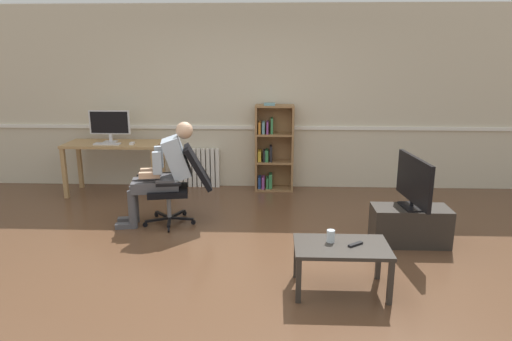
{
  "coord_description": "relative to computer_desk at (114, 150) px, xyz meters",
  "views": [
    {
      "loc": [
        0.36,
        -4.25,
        2.02
      ],
      "look_at": [
        0.15,
        0.85,
        0.7
      ],
      "focal_mm": 32.14,
      "sensor_mm": 36.0,
      "label": 1
    }
  ],
  "objects": [
    {
      "name": "bookshelf",
      "position": [
        2.29,
        0.29,
        -0.03
      ],
      "size": [
        0.57,
        0.29,
        1.3
      ],
      "color": "olive",
      "rests_on": "ground_plane"
    },
    {
      "name": "computer_mouse",
      "position": [
        0.31,
        -0.12,
        0.12
      ],
      "size": [
        0.06,
        0.1,
        0.03
      ],
      "primitive_type": "cube",
      "color": "white",
      "rests_on": "computer_desk"
    },
    {
      "name": "radiator",
      "position": [
        1.13,
        0.39,
        -0.35
      ],
      "size": [
        0.69,
        0.08,
        0.6
      ],
      "color": "white",
      "rests_on": "ground_plane"
    },
    {
      "name": "office_chair",
      "position": [
        1.22,
        -1.16,
        -0.13
      ],
      "size": [
        0.85,
        0.63,
        0.95
      ],
      "rotation": [
        0.0,
        0.0,
        -1.39
      ],
      "color": "black",
      "rests_on": "ground_plane"
    },
    {
      "name": "keyboard",
      "position": [
        -0.04,
        -0.14,
        0.12
      ],
      "size": [
        0.37,
        0.12,
        0.02
      ],
      "primitive_type": "cube",
      "color": "silver",
      "rests_on": "computer_desk"
    },
    {
      "name": "tv_stand",
      "position": [
        3.79,
        -1.7,
        -0.44
      ],
      "size": [
        0.81,
        0.37,
        0.41
      ],
      "color": "#2D2823",
      "rests_on": "ground_plane"
    },
    {
      "name": "computer_desk",
      "position": [
        0.0,
        0.0,
        0.0
      ],
      "size": [
        1.36,
        0.6,
        0.76
      ],
      "color": "tan",
      "rests_on": "ground_plane"
    },
    {
      "name": "person_seated",
      "position": [
        1.02,
        -1.2,
        0.01
      ],
      "size": [
        0.96,
        0.47,
        1.24
      ],
      "rotation": [
        0.0,
        0.0,
        -1.39
      ],
      "color": "#4C4C51",
      "rests_on": "ground_plane"
    },
    {
      "name": "coffee_table",
      "position": [
        2.91,
        -2.74,
        -0.28
      ],
      "size": [
        0.81,
        0.51,
        0.42
      ],
      "color": "#332D28",
      "rests_on": "ground_plane"
    },
    {
      "name": "back_wall",
      "position": [
        1.96,
        0.5,
        0.7
      ],
      "size": [
        12.0,
        0.13,
        2.7
      ],
      "color": "beige",
      "rests_on": "ground_plane"
    },
    {
      "name": "tv_screen",
      "position": [
        3.79,
        -1.7,
        0.05
      ],
      "size": [
        0.23,
        0.83,
        0.55
      ],
      "rotation": [
        0.0,
        0.0,
        1.68
      ],
      "color": "black",
      "rests_on": "tv_stand"
    },
    {
      "name": "ground_plane",
      "position": [
        1.96,
        -2.15,
        -0.65
      ],
      "size": [
        18.0,
        18.0,
        0.0
      ],
      "primitive_type": "plane",
      "color": "brown"
    },
    {
      "name": "imac_monitor",
      "position": [
        -0.06,
        0.08,
        0.37
      ],
      "size": [
        0.59,
        0.14,
        0.46
      ],
      "color": "silver",
      "rests_on": "computer_desk"
    },
    {
      "name": "drinking_glass",
      "position": [
        2.82,
        -2.67,
        -0.17
      ],
      "size": [
        0.07,
        0.07,
        0.11
      ],
      "primitive_type": "cylinder",
      "color": "silver",
      "rests_on": "coffee_table"
    },
    {
      "name": "spare_remote",
      "position": [
        3.02,
        -2.74,
        -0.22
      ],
      "size": [
        0.14,
        0.12,
        0.02
      ],
      "primitive_type": "cube",
      "rotation": [
        0.0,
        0.0,
        2.21
      ],
      "color": "black",
      "rests_on": "coffee_table"
    }
  ]
}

